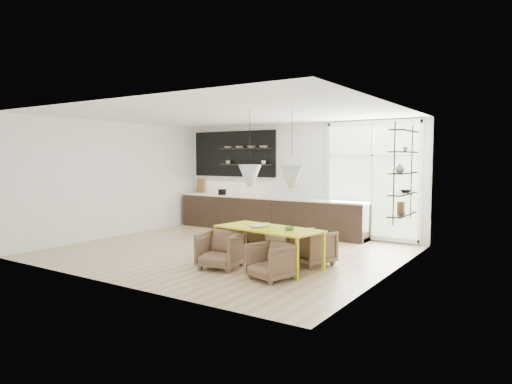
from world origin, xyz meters
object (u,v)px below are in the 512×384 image
at_px(armchair_back_left, 267,240).
at_px(armchair_front_right, 271,262).
at_px(dining_table, 268,230).
at_px(armchair_front_left, 221,250).
at_px(armchair_back_right, 312,247).
at_px(wire_stool, 227,244).

relative_size(armchair_back_left, armchair_front_right, 1.09).
relative_size(dining_table, armchair_back_left, 2.89).
bearing_deg(armchair_back_left, dining_table, 140.09).
distance_m(dining_table, armchair_front_left, 0.93).
xyz_separation_m(armchair_back_left, armchair_back_right, (1.10, -0.16, 0.00)).
xyz_separation_m(armchair_back_left, wire_stool, (-0.51, -0.68, -0.04)).
height_order(armchair_back_right, armchair_front_left, armchair_front_left).
height_order(dining_table, armchair_front_left, dining_table).
bearing_deg(dining_table, armchair_front_right, -47.28).
relative_size(armchair_back_left, armchair_front_left, 0.98).
bearing_deg(dining_table, wire_stool, -177.04).
relative_size(armchair_back_right, armchair_front_right, 1.09).
relative_size(armchair_front_left, armchair_front_right, 1.11).
xyz_separation_m(armchair_front_left, armchair_front_right, (1.16, -0.16, -0.03)).
bearing_deg(wire_stool, armchair_front_left, -61.47).
height_order(armchair_back_right, armchair_front_right, armchair_back_right).
distance_m(armchair_back_right, armchair_front_right, 1.33).
height_order(dining_table, wire_stool, dining_table).
xyz_separation_m(armchair_back_right, armchair_front_left, (-1.25, -1.17, 0.00)).
bearing_deg(dining_table, armchair_back_right, 52.99).
bearing_deg(wire_stool, armchair_front_right, -28.04).
relative_size(armchair_back_left, armchair_back_right, 1.00).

